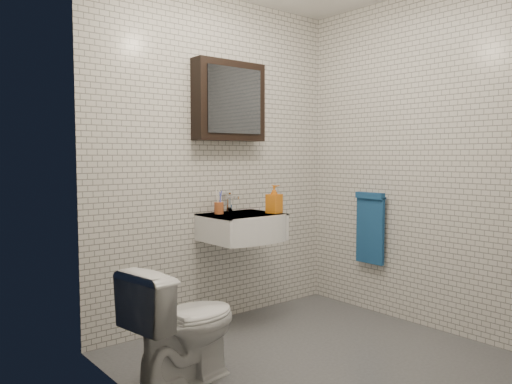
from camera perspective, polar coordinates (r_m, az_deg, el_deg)
ground at (r=3.36m, az=6.21°, el=-18.25°), size 2.20×2.00×0.01m
room_shell at (r=3.11m, az=6.42°, el=7.48°), size 2.22×2.02×2.51m
washbasin at (r=3.73m, az=-1.27°, el=-4.00°), size 0.55×0.50×0.20m
faucet at (r=3.86m, az=-3.07°, el=-1.31°), size 0.06×0.20×0.15m
mirror_cabinet at (r=3.87m, az=-3.09°, el=10.31°), size 0.60×0.15×0.60m
towel_rail at (r=4.17m, az=12.92°, el=-3.69°), size 0.09×0.30×0.58m
toothbrush_cup at (r=3.75m, az=-4.26°, el=-1.77°), size 0.08×0.08×0.19m
soap_bottle at (r=3.78m, az=2.09°, el=-0.82°), size 0.12×0.12×0.22m
toilet at (r=2.93m, az=-8.23°, el=-14.70°), size 0.72×0.48×0.68m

